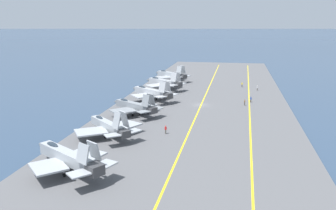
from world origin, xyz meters
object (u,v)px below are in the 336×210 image
(parked_jet_fourth, at_px, (151,92))
(crew_yellow_vest, at_px, (242,84))
(crew_blue_vest, at_px, (251,99))
(parked_jet_sixth, at_px, (170,75))
(crew_white_vest, at_px, (257,88))
(parked_jet_second, at_px, (108,126))
(parked_jet_fifth, at_px, (164,82))
(parked_jet_nearest, at_px, (67,157))
(crew_red_vest, at_px, (166,129))
(crew_brown_vest, at_px, (245,102))
(parked_jet_third, at_px, (134,106))

(parked_jet_fourth, height_order, crew_yellow_vest, parked_jet_fourth)
(parked_jet_fourth, bearing_deg, crew_yellow_vest, -44.41)
(crew_blue_vest, height_order, crew_yellow_vest, crew_yellow_vest)
(parked_jet_sixth, xyz_separation_m, crew_white_vest, (-12.71, -32.01, -1.58))
(parked_jet_second, relative_size, parked_jet_fifth, 0.92)
(parked_jet_nearest, xyz_separation_m, parked_jet_sixth, (86.17, 0.06, -0.05))
(parked_jet_sixth, height_order, crew_white_vest, parked_jet_sixth)
(parked_jet_second, relative_size, crew_yellow_vest, 7.91)
(parked_jet_nearest, height_order, parked_jet_fifth, parked_jet_fifth)
(parked_jet_second, height_order, crew_red_vest, parked_jet_second)
(parked_jet_sixth, height_order, crew_yellow_vest, parked_jet_sixth)
(parked_jet_fifth, bearing_deg, crew_blue_vest, -115.78)
(parked_jet_sixth, xyz_separation_m, crew_blue_vest, (-31.23, -29.28, -1.61))
(crew_white_vest, xyz_separation_m, crew_yellow_vest, (5.26, 4.98, 0.02))
(crew_yellow_vest, bearing_deg, parked_jet_nearest, 161.09)
(crew_red_vest, height_order, crew_yellow_vest, crew_yellow_vest)
(parked_jet_sixth, height_order, crew_red_vest, parked_jet_sixth)
(parked_jet_fourth, xyz_separation_m, crew_brown_vest, (-1.19, -26.79, -1.54))
(parked_jet_third, xyz_separation_m, parked_jet_fourth, (16.67, -0.33, 0.25))
(parked_jet_sixth, relative_size, crew_brown_vest, 9.07)
(crew_brown_vest, bearing_deg, parked_jet_sixth, 37.80)
(parked_jet_nearest, distance_m, parked_jet_third, 35.22)
(parked_jet_second, bearing_deg, parked_jet_fifth, -1.07)
(parked_jet_second, distance_m, parked_jet_fourth, 33.92)
(parked_jet_third, xyz_separation_m, parked_jet_fifth, (33.40, -0.56, 0.35))
(parked_jet_third, relative_size, crew_white_vest, 8.46)
(parked_jet_nearest, distance_m, crew_blue_vest, 62.25)
(parked_jet_fifth, height_order, parked_jet_sixth, parked_jet_fifth)
(crew_brown_vest, bearing_deg, parked_jet_third, 119.72)
(parked_jet_fourth, distance_m, parked_jet_sixth, 34.29)
(crew_blue_vest, bearing_deg, crew_brown_vest, 157.43)
(parked_jet_second, xyz_separation_m, parked_jet_sixth, (68.20, 0.02, 0.33))
(crew_brown_vest, bearing_deg, crew_white_vest, -11.15)
(parked_jet_sixth, height_order, crew_brown_vest, parked_jet_sixth)
(crew_blue_vest, distance_m, crew_red_vest, 37.82)
(parked_jet_nearest, distance_m, parked_jet_fifth, 68.62)
(parked_jet_sixth, relative_size, crew_white_vest, 8.89)
(crew_blue_vest, xyz_separation_m, crew_white_vest, (18.52, -2.72, 0.02))
(parked_jet_third, relative_size, crew_yellow_vest, 8.28)
(parked_jet_sixth, distance_m, crew_red_vest, 65.34)
(parked_jet_fourth, distance_m, crew_yellow_vest, 37.61)
(parked_jet_fifth, relative_size, crew_blue_vest, 8.97)
(crew_blue_vest, relative_size, crew_yellow_vest, 0.95)
(parked_jet_second, distance_m, crew_brown_vest, 42.76)
(parked_jet_third, xyz_separation_m, crew_yellow_vest, (43.51, -26.63, -1.25))
(parked_jet_fifth, bearing_deg, crew_yellow_vest, -68.80)
(parked_jet_nearest, distance_m, crew_brown_vest, 57.67)
(crew_white_vest, bearing_deg, parked_jet_nearest, 156.49)
(parked_jet_third, height_order, crew_blue_vest, parked_jet_third)
(crew_blue_vest, bearing_deg, parked_jet_sixth, 43.16)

